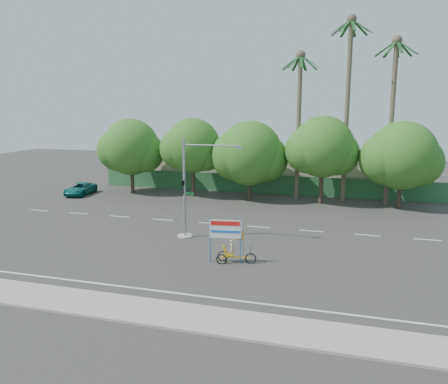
# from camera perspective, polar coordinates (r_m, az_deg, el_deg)

# --- Properties ---
(ground) EXTENTS (120.00, 120.00, 0.00)m
(ground) POSITION_cam_1_polar(r_m,az_deg,el_deg) (26.96, -3.18, -8.62)
(ground) COLOR #33302D
(ground) RESTS_ON ground
(sidewalk_near) EXTENTS (50.00, 2.40, 0.12)m
(sidewalk_near) POSITION_cam_1_polar(r_m,az_deg,el_deg) (20.55, -10.35, -15.04)
(sidewalk_near) COLOR gray
(sidewalk_near) RESTS_ON ground
(fence) EXTENTS (38.00, 0.08, 2.00)m
(fence) POSITION_cam_1_polar(r_m,az_deg,el_deg) (46.93, 5.50, 1.00)
(fence) COLOR #336B3D
(fence) RESTS_ON ground
(building_left) EXTENTS (12.00, 8.00, 4.00)m
(building_left) POSITION_cam_1_polar(r_m,az_deg,el_deg) (53.73, -4.13, 3.35)
(building_left) COLOR beige
(building_left) RESTS_ON ground
(building_right) EXTENTS (14.00, 8.00, 3.60)m
(building_right) POSITION_cam_1_polar(r_m,az_deg,el_deg) (50.48, 15.44, 2.27)
(building_right) COLOR beige
(building_right) RESTS_ON ground
(tree_far_left) EXTENTS (7.14, 6.00, 7.96)m
(tree_far_left) POSITION_cam_1_polar(r_m,az_deg,el_deg) (47.82, -12.10, 5.54)
(tree_far_left) COLOR #473828
(tree_far_left) RESTS_ON ground
(tree_left) EXTENTS (6.66, 5.60, 8.07)m
(tree_left) POSITION_cam_1_polar(r_m,az_deg,el_deg) (44.92, -4.17, 5.81)
(tree_left) COLOR #473828
(tree_left) RESTS_ON ground
(tree_center) EXTENTS (7.62, 6.40, 7.85)m
(tree_center) POSITION_cam_1_polar(r_m,az_deg,el_deg) (43.27, 3.34, 4.84)
(tree_center) COLOR #473828
(tree_center) RESTS_ON ground
(tree_right) EXTENTS (6.90, 5.80, 8.36)m
(tree_right) POSITION_cam_1_polar(r_m,az_deg,el_deg) (42.21, 12.70, 5.49)
(tree_right) COLOR #473828
(tree_right) RESTS_ON ground
(tree_far_right) EXTENTS (7.38, 6.20, 7.94)m
(tree_far_right) POSITION_cam_1_polar(r_m,az_deg,el_deg) (42.43, 22.16, 4.18)
(tree_far_right) COLOR #473828
(tree_far_right) RESTS_ON ground
(palm_tall) EXTENTS (3.73, 3.79, 17.45)m
(palm_tall) POSITION_cam_1_polar(r_m,az_deg,el_deg) (43.50, 15.88, 12.40)
(palm_tall) COLOR #70604C
(palm_tall) RESTS_ON ground
(palm_mid) EXTENTS (3.73, 3.79, 15.45)m
(palm_mid) POSITION_cam_1_polar(r_m,az_deg,el_deg) (43.62, 21.15, 10.68)
(palm_mid) COLOR #70604C
(palm_mid) RESTS_ON ground
(palm_short) EXTENTS (3.73, 3.79, 14.45)m
(palm_short) POSITION_cam_1_polar(r_m,az_deg,el_deg) (43.75, 9.77, 10.53)
(palm_short) COLOR #70604C
(palm_short) RESTS_ON ground
(traffic_signal) EXTENTS (4.72, 1.10, 7.00)m
(traffic_signal) POSITION_cam_1_polar(r_m,az_deg,el_deg) (30.53, -4.67, -0.64)
(traffic_signal) COLOR gray
(traffic_signal) RESTS_ON ground
(trike_billboard) EXTENTS (2.76, 0.86, 2.74)m
(trike_billboard) POSITION_cam_1_polar(r_m,az_deg,el_deg) (25.82, 0.76, -6.90)
(trike_billboard) COLOR black
(trike_billboard) RESTS_ON ground
(pickup_truck) EXTENTS (2.54, 4.66, 1.24)m
(pickup_truck) POSITION_cam_1_polar(r_m,az_deg,el_deg) (48.61, -18.27, 0.39)
(pickup_truck) COLOR #0E6460
(pickup_truck) RESTS_ON ground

